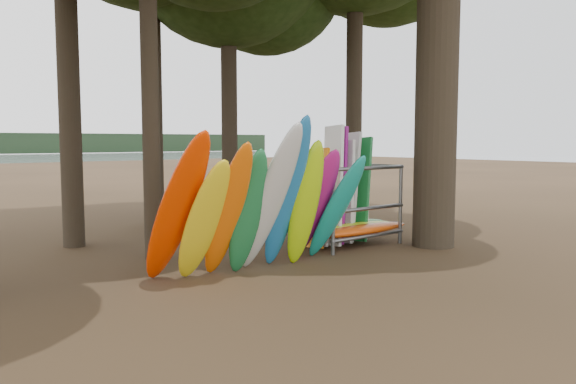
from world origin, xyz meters
TOP-DOWN VIEW (x-y plane):
  - ground at (0.00, 0.00)m, footprint 120.00×120.00m
  - kayak_row at (-0.68, 0.47)m, footprint 4.49×2.22m
  - storage_rack at (2.66, 1.65)m, footprint 3.12×1.55m

SIDE VIEW (x-z plane):
  - ground at x=0.00m, z-range 0.00..0.00m
  - storage_rack at x=2.66m, z-range -0.53..2.37m
  - kayak_row at x=-0.68m, z-range -0.28..2.84m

